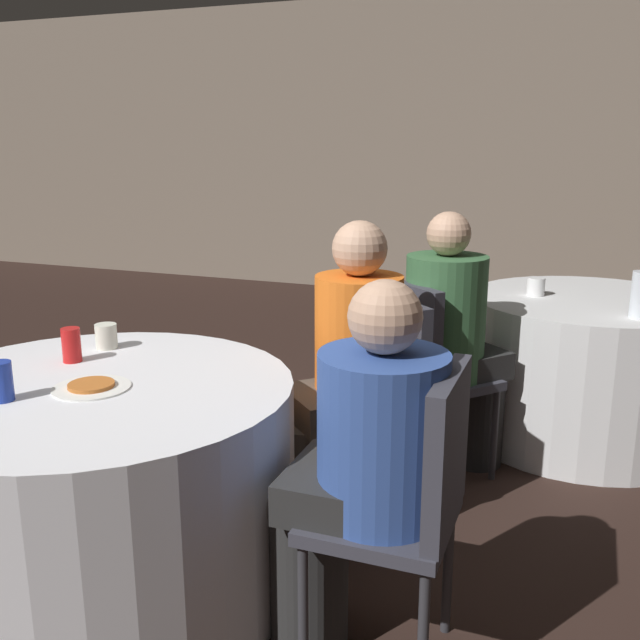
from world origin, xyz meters
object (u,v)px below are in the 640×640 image
(table_near, at_px, (102,488))
(chair_near_east, at_px, (413,492))
(chair_near_northeast, at_px, (379,391))
(person_orange_shirt, at_px, (342,380))
(person_green_jacket, at_px, (455,342))
(soda_can_blue, at_px, (2,381))
(table_far, at_px, (585,368))
(pizza_plate_near, at_px, (91,386))
(soda_can_red, at_px, (71,345))
(person_blue_shirt, at_px, (359,468))
(chair_far_southwest, at_px, (427,362))

(table_near, height_order, chair_near_east, chair_near_east)
(chair_near_northeast, height_order, person_orange_shirt, person_orange_shirt)
(person_green_jacket, height_order, soda_can_blue, person_green_jacket)
(table_near, xyz_separation_m, table_far, (1.48, 1.95, 0.00))
(pizza_plate_near, bearing_deg, chair_near_northeast, 47.87)
(person_green_jacket, distance_m, soda_can_red, 1.62)
(person_blue_shirt, height_order, soda_can_blue, person_blue_shirt)
(chair_far_southwest, distance_m, soda_can_red, 1.48)
(person_green_jacket, bearing_deg, chair_near_east, -43.75)
(person_green_jacket, xyz_separation_m, pizza_plate_near, (-0.91, -1.34, 0.12))
(table_near, distance_m, chair_near_east, 1.07)
(table_near, height_order, person_orange_shirt, person_orange_shirt)
(chair_near_east, xyz_separation_m, person_blue_shirt, (-0.16, -0.00, 0.04))
(chair_far_southwest, bearing_deg, chair_near_east, -38.38)
(pizza_plate_near, xyz_separation_m, soda_can_red, (-0.25, 0.21, 0.05))
(chair_far_southwest, height_order, person_blue_shirt, person_blue_shirt)
(table_far, distance_m, soda_can_blue, 2.75)
(person_blue_shirt, relative_size, soda_can_red, 9.32)
(chair_near_northeast, bearing_deg, chair_near_east, 157.10)
(table_near, bearing_deg, chair_far_southwest, 55.17)
(person_green_jacket, distance_m, pizza_plate_near, 1.62)
(table_near, height_order, soda_can_red, soda_can_red)
(table_far, bearing_deg, pizza_plate_near, -126.44)
(table_near, height_order, chair_near_northeast, chair_near_northeast)
(chair_near_northeast, height_order, soda_can_red, chair_near_northeast)
(pizza_plate_near, bearing_deg, person_orange_shirt, 48.20)
(chair_near_northeast, xyz_separation_m, chair_far_southwest, (0.09, 0.43, 0.00))
(pizza_plate_near, bearing_deg, soda_can_red, 139.63)
(chair_near_northeast, distance_m, soda_can_red, 1.15)
(table_near, distance_m, pizza_plate_near, 0.37)
(table_near, relative_size, chair_far_southwest, 1.43)
(table_near, height_order, soda_can_blue, soda_can_blue)
(chair_near_northeast, xyz_separation_m, person_blue_shirt, (0.16, -0.76, 0.04))
(table_far, xyz_separation_m, soda_can_blue, (-1.64, -2.16, 0.42))
(person_blue_shirt, relative_size, pizza_plate_near, 4.65)
(person_orange_shirt, distance_m, pizza_plate_near, 0.91)
(chair_near_east, bearing_deg, person_green_jacket, 5.40)
(table_far, relative_size, person_blue_shirt, 1.05)
(soda_can_red, bearing_deg, table_far, 46.06)
(person_green_jacket, bearing_deg, chair_far_southwest, -90.00)
(chair_near_east, relative_size, soda_can_red, 7.38)
(soda_can_red, bearing_deg, chair_near_east, -7.66)
(soda_can_blue, bearing_deg, table_far, 52.83)
(chair_near_east, distance_m, chair_near_northeast, 0.82)
(table_near, xyz_separation_m, chair_far_southwest, (0.83, 1.19, 0.18))
(table_near, relative_size, soda_can_blue, 10.54)
(chair_far_southwest, bearing_deg, soda_can_red, -95.59)
(pizza_plate_near, bearing_deg, person_green_jacket, 55.76)
(table_near, xyz_separation_m, person_green_jacket, (0.93, 1.30, 0.25))
(person_orange_shirt, relative_size, pizza_plate_near, 4.94)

